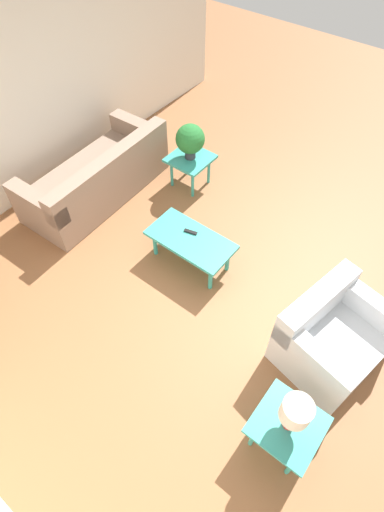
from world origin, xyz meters
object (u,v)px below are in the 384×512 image
(table_lamp, at_px, (296,413))
(side_table_lamp, at_px, (287,427))
(sofa, at_px, (98,178))
(coffee_table, at_px, (191,242))
(potted_plant, at_px, (190,140))
(armchair, at_px, (331,337))
(side_table_plant, at_px, (190,161))

(table_lamp, bearing_deg, side_table_lamp, 135.00)
(side_table_lamp, relative_size, table_lamp, 1.28)
(sofa, xyz_separation_m, coffee_table, (-1.74, 0.17, 0.07))
(side_table_lamp, distance_m, table_lamp, 0.36)
(potted_plant, bearing_deg, armchair, 155.74)
(sofa, height_order, table_lamp, table_lamp)
(sofa, relative_size, coffee_table, 2.09)
(sofa, height_order, side_table_lamp, sofa)
(side_table_lamp, bearing_deg, table_lamp, -45.00)
(side_table_lamp, height_order, potted_plant, potted_plant)
(table_lamp, bearing_deg, armchair, -85.67)
(sofa, relative_size, table_lamp, 4.92)
(coffee_table, relative_size, side_table_lamp, 1.84)
(armchair, xyz_separation_m, coffee_table, (1.82, -0.10, 0.04))
(sofa, bearing_deg, coffee_table, 81.87)
(side_table_plant, distance_m, potted_plant, 0.35)
(coffee_table, bearing_deg, armchair, 176.96)
(sofa, xyz_separation_m, side_table_plant, (-0.85, -0.95, 0.11))
(coffee_table, relative_size, side_table_plant, 1.84)
(armchair, height_order, potted_plant, potted_plant)
(sofa, bearing_deg, armchair, 83.21)
(potted_plant, bearing_deg, side_table_plant, 0.00)
(coffee_table, height_order, side_table_plant, side_table_plant)
(armchair, height_order, side_table_plant, armchair)
(coffee_table, xyz_separation_m, potted_plant, (0.89, -1.12, 0.39))
(side_table_plant, xyz_separation_m, table_lamp, (-2.79, 2.25, 0.36))
(side_table_plant, height_order, side_table_lamp, same)
(potted_plant, relative_size, table_lamp, 1.14)
(armchair, distance_m, side_table_plant, 2.97)
(side_table_plant, bearing_deg, side_table_lamp, 141.06)
(side_table_plant, relative_size, table_lamp, 1.28)
(side_table_plant, height_order, potted_plant, potted_plant)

